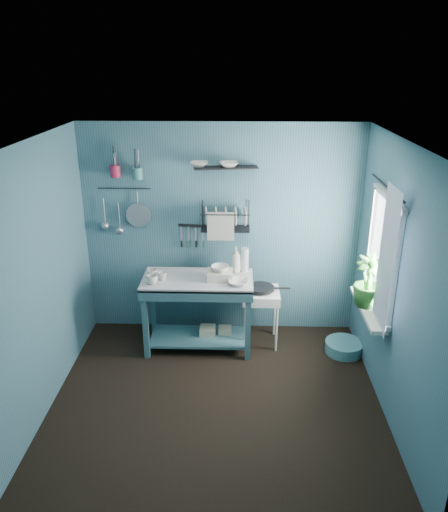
{
  "coord_description": "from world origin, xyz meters",
  "views": [
    {
      "loc": [
        0.2,
        -4.01,
        3.14
      ],
      "look_at": [
        0.05,
        0.85,
        1.2
      ],
      "focal_mm": 35.0,
      "sensor_mm": 36.0,
      "label": 1
    }
  ],
  "objects_px": {
    "potted_plant": "(368,281)",
    "storage_tin_small": "(225,335)",
    "mug_right": "(153,274)",
    "water_bottle": "(245,260)",
    "utensil_cup_magenta": "(115,171)",
    "frying_pan": "(261,288)",
    "dish_rack": "(225,216)",
    "colander": "(138,215)",
    "soap_bottle": "(236,259)",
    "hotplate_stand": "(260,317)",
    "floor_basin": "(344,347)",
    "storage_tin_large": "(208,335)",
    "wash_tub": "(220,275)",
    "mug_left": "(152,280)",
    "utensil_cup_teal": "(137,174)",
    "work_counter": "(198,313)",
    "mug_mid": "(163,276)"
  },
  "relations": [
    {
      "from": "wash_tub",
      "to": "potted_plant",
      "type": "relative_size",
      "value": 0.54
    },
    {
      "from": "soap_bottle",
      "to": "floor_basin",
      "type": "distance_m",
      "value": 1.59
    },
    {
      "from": "water_bottle",
      "to": "utensil_cup_teal",
      "type": "bearing_deg",
      "value": 171.1
    },
    {
      "from": "mug_left",
      "to": "floor_basin",
      "type": "distance_m",
      "value": 2.31
    },
    {
      "from": "mug_right",
      "to": "hotplate_stand",
      "type": "relative_size",
      "value": 0.18
    },
    {
      "from": "hotplate_stand",
      "to": "storage_tin_large",
      "type": "distance_m",
      "value": 0.65
    },
    {
      "from": "soap_bottle",
      "to": "mug_right",
      "type": "bearing_deg",
      "value": -167.74
    },
    {
      "from": "water_bottle",
      "to": "utensil_cup_teal",
      "type": "xyz_separation_m",
      "value": [
        -1.2,
        0.19,
        0.94
      ]
    },
    {
      "from": "work_counter",
      "to": "mug_left",
      "type": "height_order",
      "value": "mug_left"
    },
    {
      "from": "hotplate_stand",
      "to": "storage_tin_small",
      "type": "xyz_separation_m",
      "value": [
        -0.41,
        -0.03,
        -0.24
      ]
    },
    {
      "from": "mug_mid",
      "to": "storage_tin_large",
      "type": "relative_size",
      "value": 0.45
    },
    {
      "from": "utensil_cup_magenta",
      "to": "colander",
      "type": "distance_m",
      "value": 0.56
    },
    {
      "from": "storage_tin_small",
      "to": "utensil_cup_magenta",
      "type": "bearing_deg",
      "value": 165.01
    },
    {
      "from": "mug_left",
      "to": "dish_rack",
      "type": "xyz_separation_m",
      "value": [
        0.78,
        0.52,
        0.56
      ]
    },
    {
      "from": "soap_bottle",
      "to": "hotplate_stand",
      "type": "xyz_separation_m",
      "value": [
        0.29,
        -0.09,
        -0.68
      ]
    },
    {
      "from": "frying_pan",
      "to": "storage_tin_large",
      "type": "relative_size",
      "value": 1.36
    },
    {
      "from": "mug_right",
      "to": "water_bottle",
      "type": "bearing_deg",
      "value": 12.17
    },
    {
      "from": "dish_rack",
      "to": "storage_tin_large",
      "type": "relative_size",
      "value": 2.5
    },
    {
      "from": "mug_mid",
      "to": "floor_basin",
      "type": "height_order",
      "value": "mug_mid"
    },
    {
      "from": "utensil_cup_teal",
      "to": "storage_tin_large",
      "type": "xyz_separation_m",
      "value": [
        0.78,
        -0.36,
        -1.83
      ]
    },
    {
      "from": "wash_tub",
      "to": "potted_plant",
      "type": "height_order",
      "value": "potted_plant"
    },
    {
      "from": "mug_left",
      "to": "wash_tub",
      "type": "distance_m",
      "value": 0.74
    },
    {
      "from": "dish_rack",
      "to": "colander",
      "type": "bearing_deg",
      "value": 170.5
    },
    {
      "from": "potted_plant",
      "to": "storage_tin_small",
      "type": "distance_m",
      "value": 1.84
    },
    {
      "from": "mug_left",
      "to": "storage_tin_large",
      "type": "relative_size",
      "value": 0.56
    },
    {
      "from": "wash_tub",
      "to": "dish_rack",
      "type": "xyz_separation_m",
      "value": [
        0.05,
        0.38,
        0.56
      ]
    },
    {
      "from": "utensil_cup_teal",
      "to": "floor_basin",
      "type": "height_order",
      "value": "utensil_cup_teal"
    },
    {
      "from": "floor_basin",
      "to": "frying_pan",
      "type": "bearing_deg",
      "value": 168.77
    },
    {
      "from": "water_bottle",
      "to": "frying_pan",
      "type": "height_order",
      "value": "water_bottle"
    },
    {
      "from": "colander",
      "to": "water_bottle",
      "type": "bearing_deg",
      "value": -10.07
    },
    {
      "from": "colander",
      "to": "work_counter",
      "type": "bearing_deg",
      "value": -31.77
    },
    {
      "from": "work_counter",
      "to": "floor_basin",
      "type": "distance_m",
      "value": 1.71
    },
    {
      "from": "work_counter",
      "to": "mug_left",
      "type": "relative_size",
      "value": 9.94
    },
    {
      "from": "water_bottle",
      "to": "utensil_cup_magenta",
      "type": "xyz_separation_m",
      "value": [
        -1.44,
        0.19,
        0.96
      ]
    },
    {
      "from": "wash_tub",
      "to": "utensil_cup_magenta",
      "type": "xyz_separation_m",
      "value": [
        -1.17,
        0.43,
        1.05
      ]
    },
    {
      "from": "water_bottle",
      "to": "colander",
      "type": "bearing_deg",
      "value": 169.93
    },
    {
      "from": "mug_mid",
      "to": "frying_pan",
      "type": "xyz_separation_m",
      "value": [
        1.09,
        0.17,
        -0.2
      ]
    },
    {
      "from": "colander",
      "to": "floor_basin",
      "type": "relative_size",
      "value": 0.66
    },
    {
      "from": "work_counter",
      "to": "colander",
      "type": "bearing_deg",
      "value": 148.77
    },
    {
      "from": "storage_tin_large",
      "to": "floor_basin",
      "type": "distance_m",
      "value": 1.57
    },
    {
      "from": "potted_plant",
      "to": "dish_rack",
      "type": "bearing_deg",
      "value": 148.46
    },
    {
      "from": "soap_bottle",
      "to": "mug_mid",
      "type": "bearing_deg",
      "value": -162.0
    },
    {
      "from": "floor_basin",
      "to": "soap_bottle",
      "type": "bearing_deg",
      "value": 167.14
    },
    {
      "from": "water_bottle",
      "to": "utensil_cup_magenta",
      "type": "distance_m",
      "value": 1.75
    },
    {
      "from": "water_bottle",
      "to": "mug_mid",
      "type": "bearing_deg",
      "value": -162.72
    },
    {
      "from": "frying_pan",
      "to": "floor_basin",
      "type": "distance_m",
      "value": 1.17
    },
    {
      "from": "mug_left",
      "to": "water_bottle",
      "type": "bearing_deg",
      "value": 20.81
    },
    {
      "from": "frying_pan",
      "to": "potted_plant",
      "type": "height_order",
      "value": "potted_plant"
    },
    {
      "from": "mug_right",
      "to": "frying_pan",
      "type": "height_order",
      "value": "mug_right"
    },
    {
      "from": "wash_tub",
      "to": "colander",
      "type": "height_order",
      "value": "colander"
    }
  ]
}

